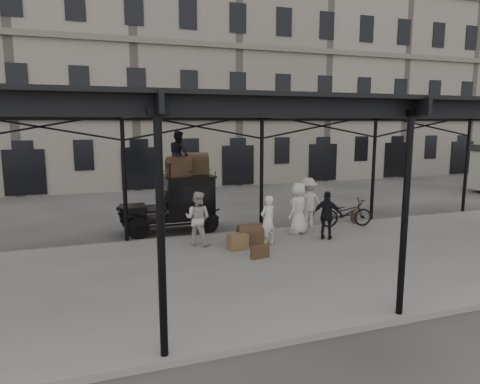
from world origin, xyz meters
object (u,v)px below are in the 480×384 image
Objects in this scene: steamer_trunk_roof_near at (179,168)px; steamer_trunk_platform at (250,236)px; bicycle at (346,213)px; taxi at (180,201)px; porter_official at (327,215)px; porter_left at (268,220)px.

steamer_trunk_roof_near reaches higher than steamer_trunk_platform.
steamer_trunk_roof_near is at bearing 84.40° from bicycle.
taxi is at bearing 56.10° from steamer_trunk_roof_near.
porter_official is 2.05× the size of steamer_trunk_platform.
taxi reaches higher than steamer_trunk_platform.
steamer_trunk_roof_near is (-2.34, 3.09, 1.52)m from porter_left.
bicycle is at bearing -31.89° from steamer_trunk_roof_near.
taxi is 4.04m from porter_left.
porter_official is (4.47, -3.40, -0.21)m from taxi.
steamer_trunk_platform is (1.76, -2.97, -2.05)m from steamer_trunk_roof_near.
bicycle is at bearing -18.37° from taxi.
bicycle is 2.40× the size of steamer_trunk_roof_near.
porter_left is 1.91× the size of steamer_trunk_roof_near.
taxi is 3.71m from steamer_trunk_platform.
taxi is at bearing -77.60° from porter_left.
porter_left is (2.26, -3.34, -0.23)m from taxi.
steamer_trunk_roof_near is at bearing 123.50° from steamer_trunk_platform.
steamer_trunk_roof_near reaches higher than porter_left.
porter_official is at bearing -37.28° from taxi.
porter_left is 2.00× the size of steamer_trunk_platform.
porter_official reaches higher than porter_left.
steamer_trunk_roof_near is (-4.55, 3.15, 1.50)m from porter_official.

